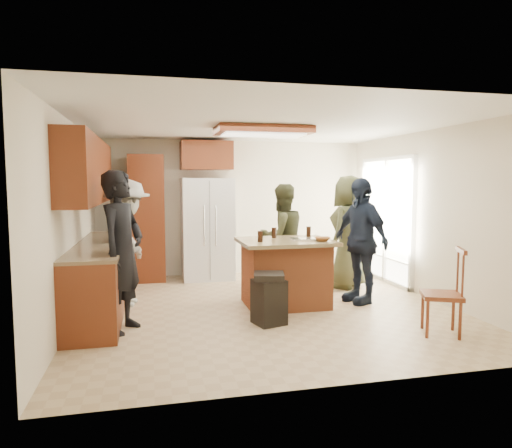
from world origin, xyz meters
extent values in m
plane|color=tan|center=(0.00, 0.00, 0.00)|extent=(5.00, 5.00, 0.00)
plane|color=white|center=(0.00, 0.00, 2.50)|extent=(5.00, 5.00, 0.00)
plane|color=beige|center=(0.00, 2.50, 1.25)|extent=(5.00, 0.00, 5.00)
plane|color=beige|center=(0.00, -2.50, 1.25)|extent=(5.00, 0.00, 5.00)
plane|color=beige|center=(-2.50, 0.00, 1.25)|extent=(0.00, 5.00, 5.00)
plane|color=beige|center=(2.50, 0.00, 1.25)|extent=(0.00, 5.00, 5.00)
cube|color=white|center=(2.48, 1.20, 1.05)|extent=(0.02, 1.60, 2.10)
cube|color=white|center=(2.46, 1.20, 1.05)|extent=(0.08, 1.72, 2.10)
cube|color=maroon|center=(0.00, 0.20, 2.44)|extent=(1.30, 0.70, 0.10)
cube|color=white|center=(0.00, 0.20, 2.38)|extent=(1.10, 0.50, 0.02)
cube|color=olive|center=(4.00, 1.20, -0.05)|extent=(3.00, 3.00, 0.10)
cube|color=#593319|center=(4.70, 1.80, 1.00)|extent=(1.40, 1.60, 2.00)
imported|color=black|center=(-1.86, -0.57, 0.93)|extent=(0.75, 0.83, 1.87)
imported|color=#353821|center=(0.51, 1.00, 0.85)|extent=(0.94, 0.72, 1.70)
imported|color=#3A3E24|center=(1.63, 0.89, 0.92)|extent=(1.07, 1.02, 1.84)
imported|color=#181F30|center=(1.39, 0.00, 0.90)|extent=(0.78, 1.15, 1.80)
imported|color=gray|center=(-1.86, 0.60, 0.89)|extent=(0.74, 1.23, 1.78)
cube|color=maroon|center=(-2.20, 0.40, 0.44)|extent=(0.60, 3.00, 0.88)
cube|color=#846B4C|center=(-2.20, 0.40, 0.90)|extent=(0.64, 3.00, 0.04)
cube|color=maroon|center=(-2.33, 0.40, 1.88)|extent=(0.35, 3.00, 0.85)
cube|color=maroon|center=(-1.60, 2.20, 1.10)|extent=(0.60, 0.60, 2.20)
cube|color=maroon|center=(-0.55, 2.20, 2.20)|extent=(0.90, 0.60, 0.50)
cube|color=white|center=(-0.55, 2.12, 0.90)|extent=(0.90, 0.72, 1.80)
cube|color=gray|center=(-0.55, 1.75, 0.90)|extent=(0.01, 0.01, 1.71)
cylinder|color=silver|center=(-0.65, 1.73, 0.99)|extent=(0.02, 0.02, 0.70)
cylinder|color=silver|center=(-0.45, 1.73, 0.99)|extent=(0.02, 0.02, 0.70)
cube|color=#AD532C|center=(0.30, 0.07, 0.44)|extent=(1.10, 0.85, 0.88)
cube|color=olive|center=(0.30, 0.07, 0.91)|extent=(1.28, 1.03, 0.05)
cube|color=silver|center=(0.55, 0.02, 0.94)|extent=(0.38, 0.30, 0.02)
imported|color=brown|center=(0.75, -0.18, 0.96)|extent=(0.26, 0.26, 0.05)
cylinder|color=black|center=(-0.11, -0.09, 1.01)|extent=(0.07, 0.07, 0.15)
cylinder|color=black|center=(0.20, 0.32, 1.01)|extent=(0.07, 0.07, 0.15)
cylinder|color=black|center=(0.74, 0.36, 1.01)|extent=(0.07, 0.07, 0.15)
cube|color=black|center=(-0.14, -0.71, 0.28)|extent=(0.42, 0.42, 0.55)
cube|color=black|center=(-0.14, -0.71, 0.59)|extent=(0.43, 0.43, 0.08)
cube|color=maroon|center=(1.67, -1.52, 0.45)|extent=(0.56, 0.56, 0.05)
cylinder|color=maroon|center=(1.44, -1.60, 0.22)|extent=(0.05, 0.05, 0.44)
cylinder|color=maroon|center=(1.75, -1.74, 0.22)|extent=(0.05, 0.05, 0.44)
cylinder|color=maroon|center=(1.58, -1.29, 0.22)|extent=(0.05, 0.05, 0.44)
cylinder|color=maroon|center=(1.89, -1.43, 0.22)|extent=(0.05, 0.05, 0.44)
cube|color=maroon|center=(1.84, -1.60, 0.97)|extent=(0.20, 0.38, 0.05)
cylinder|color=maroon|center=(1.79, -1.71, 0.72)|extent=(0.03, 0.03, 0.50)
cylinder|color=maroon|center=(1.89, -1.49, 0.72)|extent=(0.03, 0.03, 0.50)
camera|label=1|loc=(-1.52, -5.99, 1.73)|focal=32.00mm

